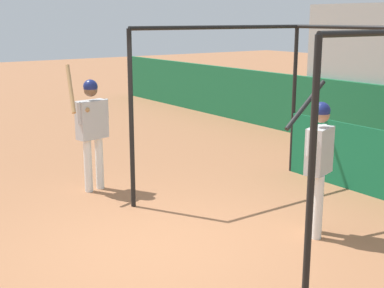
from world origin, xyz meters
The scene contains 4 objects.
ground_plane centered at (0.00, 0.00, 0.00)m, with size 60.00×60.00×0.00m, color #9E6642.
batting_cage centered at (0.26, 3.18, 1.15)m, with size 3.53×3.41×2.65m.
player_batter centered at (0.85, 1.90, 1.06)m, with size 0.64×0.81×1.95m.
player_waiting centered at (-2.53, 0.36, 1.11)m, with size 0.52×0.76×2.06m.
Camera 1 is at (5.26, -3.19, 2.76)m, focal length 50.00 mm.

